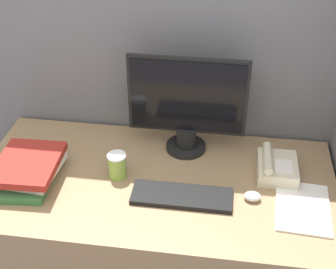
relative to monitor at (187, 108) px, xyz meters
name	(u,v)px	position (x,y,z in m)	size (l,w,h in m)	color
cubicle_panel_rear	(168,92)	(-0.10, 0.17, -0.03)	(1.85, 0.04, 1.80)	slate
desk	(155,242)	(-0.10, -0.23, -0.57)	(1.45, 0.73, 0.72)	#937551
monitor	(187,108)	(0.00, 0.00, 0.00)	(0.49, 0.17, 0.43)	black
keyboard	(182,196)	(0.02, -0.33, -0.20)	(0.38, 0.13, 0.02)	black
mouse	(252,196)	(0.29, -0.30, -0.19)	(0.06, 0.05, 0.03)	silver
coffee_cup	(117,165)	(-0.25, -0.23, -0.15)	(0.08, 0.08, 0.11)	#8CB247
book_stack	(27,170)	(-0.60, -0.30, -0.16)	(0.25, 0.31, 0.10)	#38723F
desk_telephone	(276,167)	(0.38, -0.13, -0.17)	(0.16, 0.19, 0.10)	beige
paper_pile	(303,207)	(0.47, -0.32, -0.20)	(0.21, 0.29, 0.01)	white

